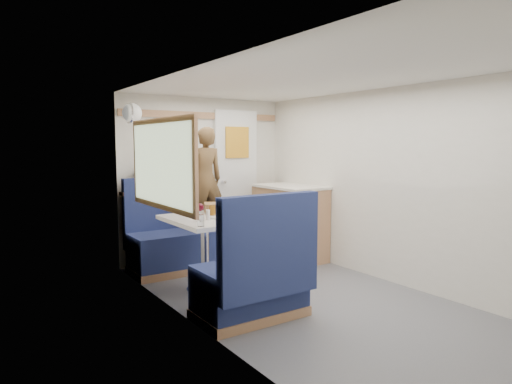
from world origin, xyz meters
TOP-DOWN VIEW (x-y plane):
  - floor at (0.00, 0.00)m, footprint 4.50×4.50m
  - ceiling at (0.00, 0.00)m, footprint 4.50×4.50m
  - wall_back at (0.00, 2.25)m, footprint 2.20×0.02m
  - wall_left at (-1.10, 0.00)m, footprint 0.02×4.50m
  - wall_right at (1.10, 0.00)m, footprint 0.02×4.50m
  - oak_trim_low at (0.00, 2.23)m, footprint 2.15×0.02m
  - oak_trim_high at (0.00, 2.23)m, footprint 2.15×0.02m
  - side_window at (-1.08, 1.00)m, footprint 0.04×1.30m
  - rear_door at (0.45, 2.22)m, footprint 0.62×0.12m
  - dinette_table at (-0.65, 1.00)m, footprint 0.62×0.92m
  - bench_far at (-0.65, 1.86)m, footprint 0.90×0.59m
  - bench_near at (-0.65, 0.14)m, footprint 0.90×0.59m
  - ledge at (-0.65, 2.12)m, footprint 0.90×0.14m
  - dome_light at (-1.04, 1.85)m, footprint 0.20×0.20m
  - galley_counter at (0.82, 1.55)m, footprint 0.57×0.92m
  - person at (-0.26, 1.73)m, footprint 0.44×0.29m
  - duffel_bag at (-0.60, 2.12)m, footprint 0.57×0.32m
  - tray at (-0.48, 0.78)m, footprint 0.30×0.37m
  - orange_fruit at (-0.43, 0.92)m, footprint 0.07×0.07m
  - cheese_block at (-0.50, 0.77)m, footprint 0.12×0.09m
  - wine_glass at (-0.76, 0.87)m, footprint 0.08×0.08m
  - tumbler_left at (-0.88, 0.63)m, footprint 0.06×0.06m
  - tumbler_mid at (-0.67, 1.19)m, footprint 0.07×0.07m
  - beer_glass at (-0.50, 1.13)m, footprint 0.06×0.06m
  - pepper_grinder at (-0.55, 0.90)m, footprint 0.04×0.04m
  - salt_grinder at (-0.67, 0.89)m, footprint 0.04×0.04m
  - bread_loaf at (-0.43, 1.29)m, footprint 0.21×0.27m

SIDE VIEW (x-z plane):
  - floor at x=0.00m, z-range 0.00..0.00m
  - bench_far at x=-0.65m, z-range -0.22..0.83m
  - bench_near at x=-0.65m, z-range -0.22..0.83m
  - galley_counter at x=0.82m, z-range 0.01..0.93m
  - dinette_table at x=-0.65m, z-range 0.21..0.93m
  - tray at x=-0.48m, z-range 0.72..0.74m
  - cheese_block at x=-0.50m, z-range 0.74..0.78m
  - salt_grinder at x=-0.67m, z-range 0.72..0.82m
  - beer_glass at x=-0.50m, z-range 0.72..0.82m
  - bread_loaf at x=-0.43m, z-range 0.72..0.82m
  - tumbler_left at x=-0.88m, z-range 0.72..0.82m
  - pepper_grinder at x=-0.55m, z-range 0.72..0.82m
  - orange_fruit at x=-0.43m, z-range 0.74..0.81m
  - tumbler_mid at x=-0.67m, z-range 0.72..0.83m
  - wine_glass at x=-0.76m, z-range 0.76..0.93m
  - oak_trim_low at x=0.00m, z-range 0.81..0.89m
  - ledge at x=-0.65m, z-range 0.86..0.90m
  - rear_door at x=0.45m, z-range 0.04..1.90m
  - wall_back at x=0.00m, z-range 0.00..2.00m
  - wall_left at x=-1.10m, z-range 0.00..2.00m
  - wall_right at x=1.10m, z-range 0.00..2.00m
  - duffel_bag at x=-0.60m, z-range 0.90..1.16m
  - person at x=-0.26m, z-range 0.45..1.62m
  - side_window at x=-1.08m, z-range 0.89..1.61m
  - dome_light at x=-1.04m, z-range 1.65..1.85m
  - oak_trim_high at x=0.00m, z-range 1.74..1.82m
  - ceiling at x=0.00m, z-range 2.00..2.00m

